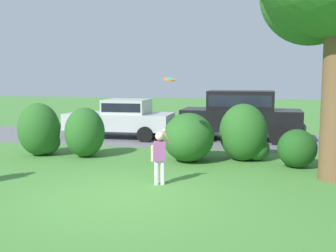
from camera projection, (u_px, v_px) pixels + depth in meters
name	position (u px, v px, depth m)	size (l,w,h in m)	color
ground_plane	(126.00, 196.00, 8.27)	(80.00, 80.00, 0.00)	#478438
driveway_strip	(188.00, 139.00, 15.87)	(28.00, 4.40, 0.02)	slate
shrub_near_tree	(40.00, 132.00, 12.55)	(1.29, 1.28, 1.64)	#286023
shrub_centre_left	(85.00, 132.00, 12.30)	(1.20, 1.30, 1.51)	#286023
shrub_centre	(189.00, 137.00, 11.62)	(1.47, 1.69, 1.41)	#286023
shrub_centre_right	(245.00, 134.00, 11.73)	(1.47, 1.31, 1.67)	#286023
shrub_far_end	(297.00, 148.00, 10.83)	(1.05, 1.00, 1.04)	#1E511C
parked_sedan	(122.00, 117.00, 16.14)	(4.42, 2.13, 1.56)	silver
parked_suv	(241.00, 113.00, 15.55)	(4.75, 2.20, 1.92)	black
child_thrower	(160.00, 153.00, 9.05)	(0.41, 0.34, 1.29)	white
frisbee	(169.00, 79.00, 9.90)	(0.29, 0.28, 0.13)	orange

